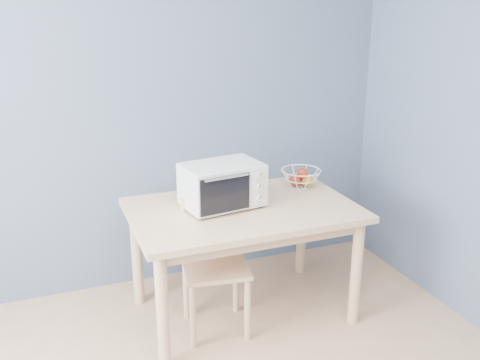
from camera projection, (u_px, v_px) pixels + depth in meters
name	position (u px, v px, depth m)	size (l,w,h in m)	color
room	(225.00, 243.00, 1.56)	(4.01, 4.51, 2.61)	tan
dining_table	(243.00, 222.00, 3.38)	(1.40, 0.90, 0.75)	#D9B382
toaster_oven	(220.00, 185.00, 3.29)	(0.52, 0.41, 0.28)	white
fruit_basket	(301.00, 177.00, 3.68)	(0.28, 0.28, 0.14)	white
dining_chair	(214.00, 267.00, 3.31)	(0.44, 0.44, 0.83)	#D9B382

